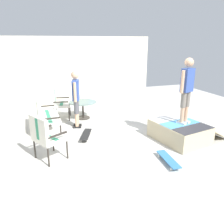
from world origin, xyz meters
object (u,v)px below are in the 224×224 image
object	(u,v)px
patio_table	(83,107)
skateboard_spare	(168,159)
patio_bench	(44,113)
skateboard_by_bench	(86,135)
patio_chair_by_wall	(45,134)
patio_chair_near_house	(58,101)
person_watching	(76,95)
skate_ramp	(180,131)
person_skater	(187,87)

from	to	relation	value
patio_table	skateboard_spare	size ratio (longest dim) A/B	1.10
patio_bench	skateboard_by_bench	size ratio (longest dim) A/B	1.55
patio_chair_by_wall	skateboard_by_bench	bearing A→B (deg)	-49.62
patio_table	skateboard_spare	distance (m)	3.65
patio_chair_near_house	person_watching	distance (m)	1.12
skateboard_spare	skateboard_by_bench	bearing A→B (deg)	35.98
skate_ramp	person_watching	xyz separation A→B (m)	(1.80, 2.36, 0.74)
skateboard_spare	patio_bench	bearing A→B (deg)	43.83
patio_table	person_skater	distance (m)	3.45
skate_ramp	patio_chair_near_house	world-z (taller)	patio_chair_near_house
person_watching	person_skater	size ratio (longest dim) A/B	1.03
person_watching	skateboard_by_bench	distance (m)	1.25
skateboard_spare	patio_table	bearing A→B (deg)	17.49
skate_ramp	patio_chair_near_house	xyz separation A→B (m)	(2.77, 2.79, 0.38)
patio_chair_by_wall	person_skater	xyz separation A→B (m)	(-0.06, -3.40, 0.81)
person_watching	skateboard_by_bench	xyz separation A→B (m)	(-0.87, -0.07, -0.89)
person_watching	skateboard_spare	distance (m)	3.22
skateboard_spare	patio_chair_by_wall	bearing A→B (deg)	68.40
patio_chair_near_house	patio_table	xyz separation A→B (m)	(-0.24, -0.76, -0.21)
patio_bench	patio_table	xyz separation A→B (m)	(1.00, -1.28, -0.21)
skate_ramp	patio_table	distance (m)	3.24
patio_chair_near_house	skateboard_by_bench	bearing A→B (deg)	-164.84
patio_chair_by_wall	skateboard_by_bench	distance (m)	1.50
skateboard_by_bench	person_watching	bearing A→B (deg)	4.69
patio_chair_by_wall	skateboard_by_bench	size ratio (longest dim) A/B	1.25
skate_ramp	skateboard_spare	xyz separation A→B (m)	(-0.94, 0.93, -0.15)
skate_ramp	skateboard_spare	distance (m)	1.33
patio_chair_by_wall	patio_table	distance (m)	2.85
patio_bench	patio_table	world-z (taller)	patio_bench
skate_ramp	patio_chair_near_house	bearing A→B (deg)	45.19
person_watching	skateboard_by_bench	world-z (taller)	person_watching
patio_chair_by_wall	skateboard_spare	bearing A→B (deg)	-111.60
patio_bench	skateboard_spare	world-z (taller)	patio_bench
patio_chair_near_house	skateboard_by_bench	xyz separation A→B (m)	(-1.84, -0.50, -0.53)
patio_chair_by_wall	skateboard_by_bench	xyz separation A→B (m)	(0.91, -1.07, -0.53)
patio_bench	person_watching	distance (m)	1.04
skateboard_spare	patio_chair_near_house	bearing A→B (deg)	26.59
patio_bench	patio_table	bearing A→B (deg)	-51.98
patio_chair_near_house	person_skater	bearing A→B (deg)	-134.83
patio_table	skateboard_spare	bearing A→B (deg)	-162.51
skate_ramp	patio_chair_near_house	size ratio (longest dim) A/B	1.84
person_skater	patio_bench	bearing A→B (deg)	64.82
patio_chair_near_house	patio_chair_by_wall	bearing A→B (deg)	168.22
skate_ramp	patio_chair_by_wall	distance (m)	3.38
patio_bench	skateboard_spare	xyz separation A→B (m)	(-2.47, -2.37, -0.53)
patio_bench	patio_table	distance (m)	1.64
patio_chair_near_house	patio_chair_by_wall	distance (m)	2.81
person_skater	person_watching	bearing A→B (deg)	52.51
person_watching	skate_ramp	bearing A→B (deg)	-127.31
skate_ramp	patio_bench	bearing A→B (deg)	65.15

